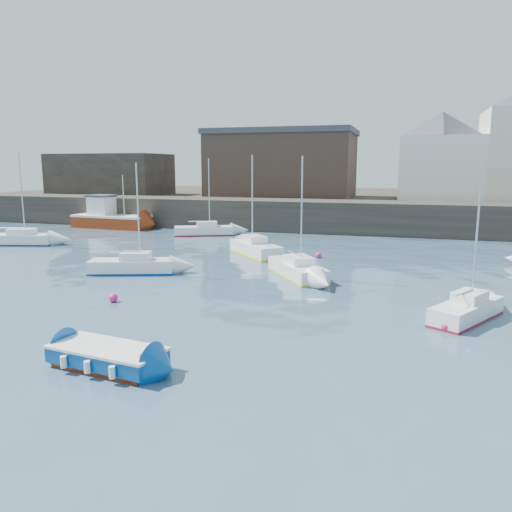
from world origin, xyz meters
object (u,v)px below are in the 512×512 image
(fishing_boat, at_px, (110,218))
(sailboat_b, at_px, (297,269))
(sailboat_e, at_px, (19,239))
(blue_dinghy, at_px, (107,356))
(sailboat_h, at_px, (204,230))
(buoy_mid, at_px, (446,331))
(sailboat_c, at_px, (467,310))
(buoy_far, at_px, (318,258))
(sailboat_a, at_px, (132,265))
(buoy_near, at_px, (113,302))
(sailboat_f, at_px, (255,248))

(fishing_boat, distance_m, sailboat_b, 29.24)
(fishing_boat, relative_size, sailboat_e, 1.14)
(blue_dinghy, xyz_separation_m, sailboat_h, (-8.86, 29.71, 0.06))
(sailboat_e, height_order, buoy_mid, sailboat_e)
(blue_dinghy, xyz_separation_m, buoy_mid, (10.69, 6.93, -0.40))
(sailboat_b, relative_size, sailboat_h, 0.98)
(sailboat_h, xyz_separation_m, buoy_mid, (19.54, -22.78, -0.46))
(fishing_boat, bearing_deg, sailboat_c, -36.23)
(sailboat_e, bearing_deg, buoy_far, 2.30)
(sailboat_b, bearing_deg, sailboat_a, -168.98)
(blue_dinghy, distance_m, buoy_near, 8.12)
(buoy_near, height_order, buoy_mid, buoy_near)
(blue_dinghy, relative_size, sailboat_a, 0.61)
(buoy_near, bearing_deg, sailboat_c, 6.36)
(blue_dinghy, distance_m, sailboat_h, 31.00)
(sailboat_a, distance_m, sailboat_c, 18.76)
(sailboat_a, distance_m, sailboat_h, 16.86)
(sailboat_c, bearing_deg, buoy_far, 123.79)
(sailboat_b, height_order, sailboat_f, sailboat_f)
(buoy_mid, distance_m, buoy_far, 16.03)
(sailboat_e, bearing_deg, sailboat_f, 2.50)
(sailboat_c, distance_m, sailboat_h, 29.32)
(fishing_boat, relative_size, sailboat_b, 1.22)
(fishing_boat, height_order, buoy_near, fishing_boat)
(sailboat_c, bearing_deg, buoy_mid, -117.45)
(sailboat_a, bearing_deg, fishing_boat, 125.69)
(sailboat_h, bearing_deg, sailboat_c, -45.73)
(sailboat_f, bearing_deg, blue_dinghy, -86.43)
(sailboat_c, bearing_deg, buoy_near, -173.64)
(blue_dinghy, bearing_deg, sailboat_f, 93.57)
(buoy_mid, relative_size, buoy_far, 0.98)
(blue_dinghy, height_order, buoy_mid, blue_dinghy)
(sailboat_a, distance_m, sailboat_f, 9.66)
(sailboat_c, xyz_separation_m, buoy_near, (-15.79, -1.76, -0.43))
(blue_dinghy, height_order, sailboat_f, sailboat_f)
(fishing_boat, height_order, sailboat_c, sailboat_c)
(sailboat_f, relative_size, buoy_mid, 17.08)
(blue_dinghy, distance_m, buoy_mid, 12.74)
(blue_dinghy, distance_m, sailboat_b, 15.20)
(blue_dinghy, relative_size, buoy_near, 9.23)
(buoy_near, bearing_deg, fishing_boat, 122.80)
(fishing_boat, distance_m, buoy_near, 30.07)
(sailboat_h, height_order, buoy_near, sailboat_h)
(sailboat_a, relative_size, buoy_far, 15.33)
(sailboat_a, distance_m, sailboat_e, 16.30)
(sailboat_b, bearing_deg, buoy_mid, -46.29)
(sailboat_a, relative_size, sailboat_e, 0.89)
(sailboat_e, bearing_deg, sailboat_b, -12.22)
(sailboat_c, distance_m, sailboat_f, 17.86)
(fishing_boat, relative_size, buoy_near, 19.47)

